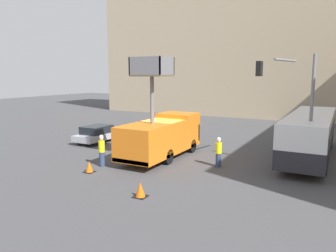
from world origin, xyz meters
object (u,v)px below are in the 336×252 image
Objects in this scene: traffic_light_pole at (292,94)px; traffic_cone_mid_road at (89,167)px; city_bus at (310,132)px; road_worker_near_truck at (102,150)px; parked_car_curbside at (98,134)px; traffic_cone_near_truck at (140,190)px; road_worker_directing at (219,152)px; utility_truck at (161,134)px.

traffic_light_pole is 12.21m from traffic_cone_mid_road.
road_worker_near_truck is (-10.74, -8.17, -0.77)m from city_bus.
traffic_cone_near_truck is at bearing -41.59° from parked_car_curbside.
traffic_cone_mid_road is (-10.58, -9.47, -1.44)m from city_bus.
city_bus reaches higher than traffic_cone_near_truck.
city_bus reaches higher than traffic_cone_mid_road.
traffic_light_pole reaches higher than road_worker_near_truck.
parked_car_curbside is at bearing 138.41° from traffic_cone_near_truck.
road_worker_near_truck is 1.48m from traffic_cone_mid_road.
road_worker_near_truck is 5.76m from traffic_cone_near_truck.
road_worker_near_truck is at bearing -47.98° from parked_car_curbside.
road_worker_near_truck is at bearing 141.46° from city_bus.
road_worker_directing is at bearing -11.68° from parked_car_curbside.
road_worker_directing is at bearing -158.15° from traffic_light_pole.
utility_truck is at bearing -170.73° from traffic_light_pole.
traffic_cone_near_truck is at bearing 166.43° from city_bus.
utility_truck is at bearing 111.82° from traffic_cone_near_truck.
city_bus is 2.71× the size of parked_car_curbside.
utility_truck is at bearing 132.93° from city_bus.
traffic_cone_near_truck is (2.64, -6.60, -1.26)m from utility_truck.
utility_truck is 3.98× the size of road_worker_directing.
city_bus is at bearing 77.03° from traffic_light_pole.
road_worker_near_truck reaches higher than traffic_cone_near_truck.
traffic_cone_near_truck is 13.07m from parked_car_curbside.
parked_car_curbside is (-9.77, 8.67, 0.39)m from traffic_cone_near_truck.
traffic_cone_mid_road is 0.15× the size of parked_car_curbside.
traffic_light_pole reaches higher than traffic_cone_near_truck.
utility_truck is at bearing -16.23° from parked_car_curbside.
utility_truck is 8.40m from traffic_light_pole.
city_bus is 6.53× the size of road_worker_directing.
city_bus is 12.86m from traffic_cone_near_truck.
city_bus is 6.78m from road_worker_directing.
road_worker_directing is 7.56m from traffic_cone_mid_road.
road_worker_near_truck is 1.07× the size of road_worker_directing.
traffic_cone_mid_road is at bearing 158.38° from traffic_cone_near_truck.
parked_car_curbside reaches higher than traffic_cone_near_truck.
city_bus is at bearing 62.21° from traffic_cone_near_truck.
road_worker_directing is 0.42× the size of parked_car_curbside.
parked_car_curbside is (-4.98, 5.53, -0.27)m from road_worker_near_truck.
traffic_cone_mid_road is at bearing -148.32° from traffic_light_pole.
utility_truck reaches higher than city_bus.
traffic_cone_near_truck is (-1.40, -6.36, -0.58)m from road_worker_directing.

